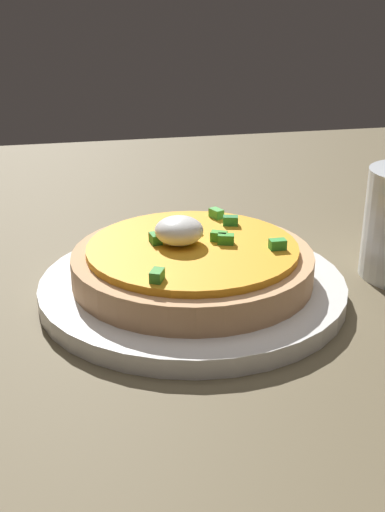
% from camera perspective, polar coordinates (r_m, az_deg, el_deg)
% --- Properties ---
extents(dining_table, '(1.22, 0.77, 0.03)m').
position_cam_1_polar(dining_table, '(0.55, 12.30, -4.50)').
color(dining_table, brown).
rests_on(dining_table, ground).
extents(plate, '(0.25, 0.25, 0.01)m').
position_cam_1_polar(plate, '(0.52, 0.00, -2.80)').
color(plate, white).
rests_on(plate, dining_table).
extents(pizza, '(0.19, 0.19, 0.05)m').
position_cam_1_polar(pizza, '(0.51, -0.03, -0.50)').
color(pizza, tan).
rests_on(pizza, plate).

